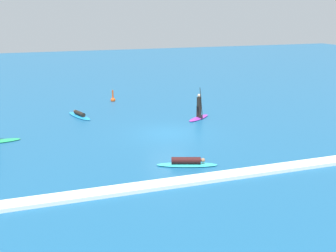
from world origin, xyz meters
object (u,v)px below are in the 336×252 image
(surfer_on_teal_board, at_px, (187,163))
(marker_buoy, at_px, (113,99))
(surfer_on_blue_board, at_px, (79,115))
(surfer_on_purple_board, at_px, (199,112))

(surfer_on_teal_board, height_order, marker_buoy, marker_buoy)
(surfer_on_blue_board, bearing_deg, surfer_on_purple_board, -131.05)
(surfer_on_teal_board, xyz_separation_m, marker_buoy, (0.05, 17.08, 0.02))
(surfer_on_teal_board, bearing_deg, marker_buoy, 109.73)
(surfer_on_teal_board, relative_size, marker_buoy, 2.92)
(surfer_on_purple_board, xyz_separation_m, surfer_on_teal_board, (-4.54, -8.88, -0.33))
(surfer_on_blue_board, relative_size, marker_buoy, 3.04)
(surfer_on_blue_board, distance_m, surfer_on_purple_board, 8.84)
(surfer_on_purple_board, relative_size, surfer_on_teal_board, 0.76)
(surfer_on_blue_board, xyz_separation_m, surfer_on_purple_board, (8.08, -3.56, 0.36))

